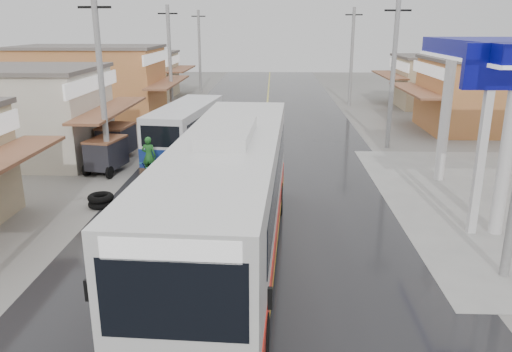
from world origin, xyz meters
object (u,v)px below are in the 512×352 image
object	(u,v)px
cyclist	(151,167)
tricycle_near	(106,153)
second_bus	(186,129)
tyre_stack	(101,200)
coach_bus	(230,200)
tricycle_far	(117,140)

from	to	relation	value
cyclist	tricycle_near	xyz separation A→B (m)	(-2.43, 1.43, 0.25)
second_bus	tricycle_near	xyz separation A→B (m)	(-3.22, -3.41, -0.49)
tyre_stack	cyclist	bearing A→B (deg)	68.52
coach_bus	cyclist	size ratio (longest dim) A/B	6.25
cyclist	tricycle_far	bearing A→B (deg)	129.70
coach_bus	tyre_stack	distance (m)	7.23
cyclist	tyre_stack	size ratio (longest dim) A/B	2.15
cyclist	tricycle_far	distance (m)	4.84
cyclist	tricycle_near	size ratio (longest dim) A/B	0.89
second_bus	cyclist	world-z (taller)	second_bus
tricycle_near	tricycle_far	xyz separation A→B (m)	(-0.28, 2.57, 0.06)
second_bus	tricycle_near	distance (m)	4.71
tricycle_far	cyclist	bearing A→B (deg)	-49.16
coach_bus	tricycle_near	size ratio (longest dim) A/B	5.54
cyclist	tyre_stack	world-z (taller)	cyclist
second_bus	tricycle_far	size ratio (longest dim) A/B	3.35
cyclist	tricycle_far	world-z (taller)	cyclist
cyclist	tyre_stack	bearing A→B (deg)	-105.93
second_bus	cyclist	bearing A→B (deg)	-92.10
tyre_stack	coach_bus	bearing A→B (deg)	-40.10
second_bus	tricycle_near	size ratio (longest dim) A/B	3.45
cyclist	tyre_stack	xyz separation A→B (m)	(-1.22, -3.10, -0.44)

